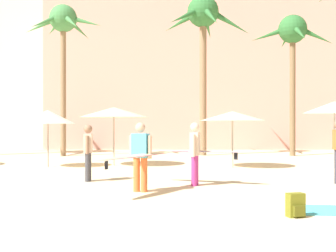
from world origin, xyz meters
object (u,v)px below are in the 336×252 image
person_near_right (193,151)px  person_mid_right (86,150)px  cafe_umbrella_3 (230,116)px  palm_tree_left (61,29)px  backpack (293,205)px  palm_tree_far_left (290,38)px  cafe_umbrella_1 (112,112)px  cafe_umbrella_2 (46,117)px  cafe_umbrella_5 (332,108)px  person_mid_left (138,155)px  palm_tree_far_right (201,24)px  person_far_left (336,149)px

person_near_right → person_mid_right: size_ratio=1.74×
cafe_umbrella_3 → person_near_right: (-1.72, -4.94, -1.04)m
palm_tree_left → person_near_right: palm_tree_left is taller
backpack → person_near_right: (-1.53, 4.20, 0.71)m
palm_tree_far_left → cafe_umbrella_1: (-8.67, -5.64, -4.02)m
cafe_umbrella_2 → backpack: 11.75m
cafe_umbrella_5 → person_mid_left: (-6.85, -5.95, -1.35)m
cafe_umbrella_3 → person_near_right: cafe_umbrella_3 is taller
palm_tree_far_right → person_mid_left: palm_tree_far_right is taller
person_mid_left → person_near_right: bearing=-23.0°
cafe_umbrella_5 → person_mid_right: cafe_umbrella_5 is taller
palm_tree_left → person_far_left: bearing=-47.7°
palm_tree_left → cafe_umbrella_5: bearing=-29.8°
person_mid_left → palm_tree_far_right: bearing=11.5°
cafe_umbrella_2 → person_mid_left: (3.94, -6.54, -1.02)m
person_mid_left → person_far_left: person_far_left is taller
palm_tree_far_right → cafe_umbrella_1: (-4.01, -5.96, -4.85)m
person_mid_left → palm_tree_left: bearing=43.2°
cafe_umbrella_3 → backpack: (-0.19, -9.14, -1.75)m
cafe_umbrella_2 → person_mid_right: cafe_umbrella_2 is taller
cafe_umbrella_3 → backpack: 9.31m
palm_tree_far_right → backpack: palm_tree_far_right is taller
palm_tree_left → person_mid_left: 14.63m
palm_tree_far_left → cafe_umbrella_5: size_ratio=2.97×
cafe_umbrella_5 → person_mid_left: cafe_umbrella_5 is taller
person_near_right → person_mid_right: 3.13m
cafe_umbrella_5 → backpack: bearing=-114.1°
person_mid_right → backpack: bearing=-51.6°
palm_tree_far_left → palm_tree_left: bearing=-179.2°
person_mid_left → person_far_left: 5.53m
cafe_umbrella_1 → cafe_umbrella_2: cafe_umbrella_1 is taller
cafe_umbrella_1 → palm_tree_far_left: bearing=33.0°
palm_tree_far_right → backpack: size_ratio=20.12×
person_near_right → person_mid_right: bearing=-1.6°
cafe_umbrella_2 → person_far_left: cafe_umbrella_2 is taller
backpack → person_mid_right: 6.81m
cafe_umbrella_1 → cafe_umbrella_5: 8.43m
cafe_umbrella_3 → person_mid_right: size_ratio=1.52×
palm_tree_left → person_far_left: (10.10, -11.09, -5.64)m
person_mid_right → person_far_left: (6.95, -0.67, 0.07)m
palm_tree_far_right → cafe_umbrella_1: size_ratio=3.10×
palm_tree_far_left → cafe_umbrella_1: palm_tree_far_left is taller
palm_tree_far_left → backpack: palm_tree_far_left is taller
person_mid_left → cafe_umbrella_5: bearing=-26.6°
palm_tree_far_left → cafe_umbrella_3: (-4.07, -6.47, -4.19)m
palm_tree_left → cafe_umbrella_5: (11.63, -6.66, -4.34)m
palm_tree_left → person_mid_right: size_ratio=4.84×
cafe_umbrella_2 → person_mid_left: 7.70m
cafe_umbrella_5 → person_near_right: size_ratio=0.88×
cafe_umbrella_3 → palm_tree_left: bearing=141.4°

